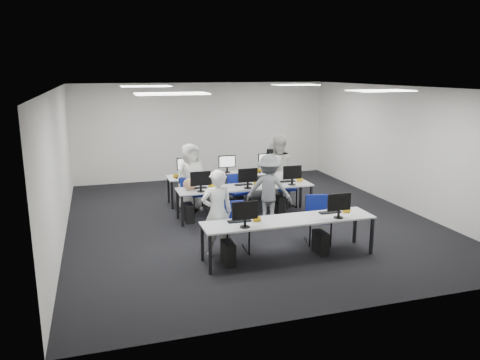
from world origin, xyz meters
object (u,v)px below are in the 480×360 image
object	(u,v)px
chair_2	(200,201)
chair_7	(280,192)
chair_6	(242,196)
student_2	(191,177)
student_1	(277,171)
desk_front	(289,222)
student_0	(217,213)
chair_0	(235,236)
chair_1	(318,228)
chair_5	(189,200)
photographer	(269,189)
chair_3	(238,199)
desk_mid	(245,188)
chair_4	(285,195)
student_3	(272,173)

from	to	relation	value
chair_2	chair_7	bearing A→B (deg)	7.62
chair_6	student_2	distance (m)	1.40
chair_2	student_1	xyz separation A→B (m)	(2.01, 0.09, 0.60)
student_2	desk_front	bearing A→B (deg)	-89.30
student_0	chair_6	bearing A→B (deg)	-116.13
chair_0	chair_1	size ratio (longest dim) A/B	1.00
chair_5	student_0	world-z (taller)	student_0
chair_7	chair_5	bearing A→B (deg)	-161.80
desk_front	chair_6	size ratio (longest dim) A/B	3.92
chair_5	student_2	world-z (taller)	student_2
student_1	photographer	xyz separation A→B (m)	(-0.69, -1.24, -0.13)
chair_3	desk_mid	bearing A→B (deg)	-105.73
desk_front	student_0	world-z (taller)	student_0
chair_5	student_0	xyz separation A→B (m)	(-0.03, -2.95, 0.54)
chair_0	chair_3	bearing A→B (deg)	73.74
desk_mid	chair_3	bearing A→B (deg)	90.47
chair_4	chair_7	bearing A→B (deg)	83.99
chair_0	desk_mid	bearing A→B (deg)	69.18
chair_0	chair_7	size ratio (longest dim) A/B	1.09
chair_3	chair_5	size ratio (longest dim) A/B	1.02
chair_6	student_0	world-z (taller)	student_0
student_0	chair_1	bearing A→B (deg)	-179.98
chair_7	student_0	world-z (taller)	student_0
chair_2	chair_1	bearing A→B (deg)	-57.72
chair_4	student_3	bearing A→B (deg)	131.49
chair_4	photographer	world-z (taller)	photographer
chair_1	chair_6	size ratio (longest dim) A/B	1.14
chair_5	student_3	world-z (taller)	student_3
student_1	student_2	xyz separation A→B (m)	(-2.15, 0.26, -0.08)
desk_mid	chair_1	world-z (taller)	chair_1
desk_front	chair_5	distance (m)	3.68
student_1	chair_4	bearing A→B (deg)	134.85
desk_front	chair_4	xyz separation A→B (m)	(1.22, 3.10, -0.39)
chair_7	student_3	xyz separation A→B (m)	(-0.28, -0.19, 0.55)
chair_7	student_0	size ratio (longest dim) A/B	0.53
desk_front	chair_6	xyz separation A→B (m)	(0.17, 3.45, -0.42)
chair_1	desk_mid	bearing A→B (deg)	125.99
desk_mid	photographer	xyz separation A→B (m)	(0.36, -0.60, 0.10)
chair_0	student_0	bearing A→B (deg)	-168.83
desk_mid	student_3	world-z (taller)	student_3
chair_1	student_3	bearing A→B (deg)	101.04
desk_mid	student_3	bearing A→B (deg)	38.16
chair_2	chair_3	world-z (taller)	chair_2
student_2	chair_6	bearing A→B (deg)	-18.96
chair_4	student_0	bearing A→B (deg)	-135.75
desk_front	chair_0	bearing A→B (deg)	145.88
chair_6	chair_1	bearing A→B (deg)	-58.38
chair_5	chair_6	xyz separation A→B (m)	(1.36, -0.02, -0.01)
chair_0	student_3	distance (m)	3.37
chair_5	student_2	bearing A→B (deg)	39.28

